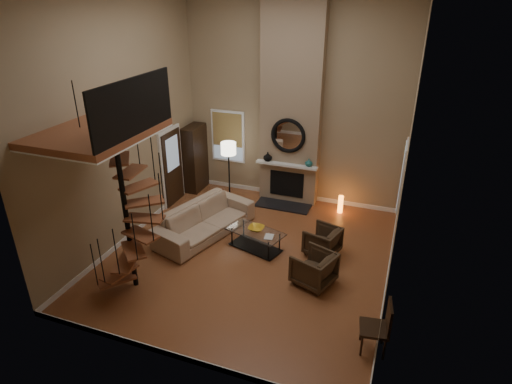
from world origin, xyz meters
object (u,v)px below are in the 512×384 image
(side_chair, at_px, (380,325))
(floor_lamp, at_px, (229,153))
(armchair_far, at_px, (317,270))
(hutch, at_px, (195,159))
(sofa, at_px, (205,220))
(armchair_near, at_px, (325,242))
(coffee_table, at_px, (255,238))
(accent_lamp, at_px, (340,204))

(side_chair, bearing_deg, floor_lamp, 136.28)
(armchair_far, distance_m, floor_lamp, 4.46)
(hutch, distance_m, armchair_far, 5.59)
(sofa, distance_m, armchair_near, 2.94)
(hutch, relative_size, armchair_near, 2.78)
(hutch, bearing_deg, coffee_table, -41.82)
(armchair_far, relative_size, floor_lamp, 0.45)
(armchair_near, bearing_deg, side_chair, 45.73)
(armchair_far, relative_size, accent_lamp, 1.60)
(floor_lamp, bearing_deg, hutch, 162.21)
(side_chair, bearing_deg, hutch, 140.69)
(sofa, distance_m, accent_lamp, 3.67)
(sofa, distance_m, coffee_table, 1.39)
(floor_lamp, bearing_deg, side_chair, -43.72)
(coffee_table, relative_size, accent_lamp, 2.98)
(armchair_far, height_order, accent_lamp, armchair_far)
(coffee_table, bearing_deg, armchair_far, -27.35)
(accent_lamp, bearing_deg, sofa, -142.27)
(armchair_near, height_order, accent_lamp, armchair_near)
(floor_lamp, distance_m, side_chair, 6.34)
(sofa, xyz_separation_m, side_chair, (4.36, -2.41, 0.13))
(armchair_near, bearing_deg, floor_lamp, -104.84)
(coffee_table, distance_m, accent_lamp, 2.87)
(coffee_table, xyz_separation_m, side_chair, (2.98, -2.23, 0.24))
(accent_lamp, height_order, side_chair, side_chair)
(floor_lamp, bearing_deg, sofa, -84.70)
(sofa, bearing_deg, accent_lamp, -35.10)
(side_chair, bearing_deg, sofa, 151.02)
(armchair_near, xyz_separation_m, coffee_table, (-1.56, -0.26, -0.07))
(hutch, xyz_separation_m, accent_lamp, (4.33, -0.08, -0.70))
(armchair_far, xyz_separation_m, side_chair, (1.36, -1.39, 0.17))
(hutch, distance_m, floor_lamp, 1.39)
(hutch, bearing_deg, sofa, -58.43)
(sofa, distance_m, armchair_far, 3.17)
(coffee_table, bearing_deg, armchair_near, 9.39)
(hutch, bearing_deg, side_chair, -39.31)
(sofa, xyz_separation_m, armchair_far, (3.00, -1.03, -0.04))
(armchair_near, height_order, coffee_table, armchair_near)
(armchair_near, xyz_separation_m, side_chair, (1.42, -2.48, 0.17))
(armchair_far, distance_m, accent_lamp, 3.27)
(floor_lamp, height_order, accent_lamp, floor_lamp)
(hutch, bearing_deg, accent_lamp, -1.09)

